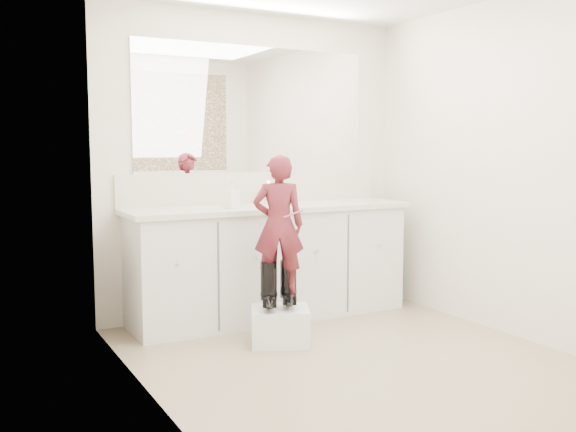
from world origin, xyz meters
TOP-DOWN VIEW (x-y plane):
  - floor at (0.00, 0.00)m, footprint 3.00×3.00m
  - wall_back at (0.00, 1.50)m, footprint 2.60×0.00m
  - wall_front at (0.00, -1.50)m, footprint 2.60×0.00m
  - wall_left at (-1.30, 0.00)m, footprint 0.00×3.00m
  - wall_right at (1.30, 0.00)m, footprint 0.00×3.00m
  - vanity_cabinet at (0.00, 1.23)m, footprint 2.20×0.55m
  - countertop at (0.00, 1.21)m, footprint 2.28×0.58m
  - backsplash at (0.00, 1.49)m, footprint 2.28×0.03m
  - mirror at (0.00, 1.49)m, footprint 2.00×0.02m
  - faucet at (0.00, 1.38)m, footprint 0.08×0.08m
  - cup at (0.17, 1.20)m, footprint 0.10×0.10m
  - soap_bottle at (-0.36, 1.15)m, footprint 0.12×0.12m
  - step_stool at (-0.26, 0.57)m, footprint 0.49×0.45m
  - boot_left at (-0.33, 0.59)m, footprint 0.20×0.25m
  - boot_right at (-0.18, 0.59)m, footprint 0.20×0.25m
  - toddler at (-0.26, 0.59)m, footprint 0.41×0.35m
  - toothbrush at (-0.19, 0.51)m, footprint 0.13×0.07m

SIDE VIEW (x-z plane):
  - floor at x=0.00m, z-range 0.00..0.00m
  - step_stool at x=-0.26m, z-range 0.00..0.25m
  - boot_left at x=-0.33m, z-range 0.25..0.57m
  - boot_right at x=-0.18m, z-range 0.25..0.57m
  - vanity_cabinet at x=0.00m, z-range 0.00..0.85m
  - toddler at x=-0.26m, z-range 0.35..1.29m
  - countertop at x=0.00m, z-range 0.85..0.89m
  - toothbrush at x=-0.19m, z-range 0.87..0.93m
  - cup at x=0.17m, z-range 0.89..0.99m
  - faucet at x=0.00m, z-range 0.89..0.99m
  - soap_bottle at x=-0.36m, z-range 0.89..1.09m
  - backsplash at x=0.00m, z-range 0.89..1.14m
  - wall_back at x=0.00m, z-range -0.10..2.50m
  - wall_front at x=0.00m, z-range -0.10..2.50m
  - wall_left at x=-1.30m, z-range -0.30..2.70m
  - wall_right at x=1.30m, z-range -0.30..2.70m
  - mirror at x=0.00m, z-range 1.14..2.14m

